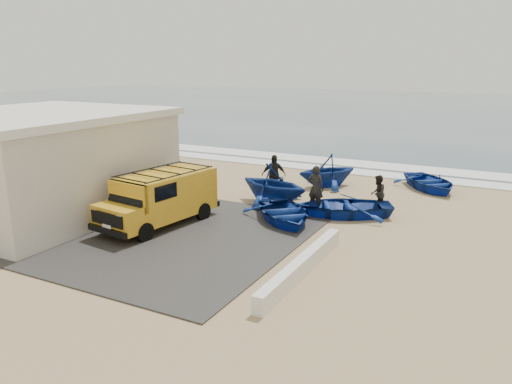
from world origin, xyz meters
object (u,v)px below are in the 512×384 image
at_px(parapet, 302,266).
at_px(boat_near_left, 283,212).
at_px(building, 40,162).
at_px(boat_far_right, 430,182).
at_px(fisherman_back, 274,175).
at_px(van, 161,197).
at_px(boat_far_left, 327,170).
at_px(boat_mid_left, 273,184).
at_px(fisherman_middle, 378,193).
at_px(boat_near_right, 343,206).
at_px(fisherman_front, 316,188).

height_order(parapet, boat_near_left, boat_near_left).
height_order(building, boat_far_right, building).
bearing_deg(boat_far_right, parapet, -135.10).
xyz_separation_m(boat_far_right, fisherman_back, (-6.56, -4.66, 0.61)).
xyz_separation_m(van, boat_far_left, (3.67, 9.06, -0.30)).
distance_m(boat_far_left, boat_far_right, 5.20).
distance_m(boat_mid_left, fisherman_middle, 4.64).
relative_size(boat_near_right, fisherman_front, 2.03).
height_order(boat_far_right, fisherman_front, fisherman_front).
xyz_separation_m(parapet, boat_far_left, (-3.13, 10.93, 0.58)).
bearing_deg(van, parapet, -7.72).
bearing_deg(van, boat_near_left, 39.97).
distance_m(fisherman_front, fisherman_middle, 2.67).
xyz_separation_m(van, fisherman_middle, (7.13, 5.80, -0.36)).
xyz_separation_m(boat_mid_left, fisherman_front, (2.11, -0.12, 0.06)).
distance_m(building, fisherman_back, 10.47).
bearing_deg(boat_near_left, fisherman_front, 33.41).
bearing_deg(building, boat_mid_left, 34.57).
distance_m(boat_near_right, boat_far_right, 6.79).
relative_size(parapet, boat_far_left, 1.84).
height_order(boat_near_left, boat_mid_left, boat_mid_left).
bearing_deg(building, boat_far_left, 46.67).
distance_m(boat_mid_left, fisherman_back, 1.44).
height_order(boat_near_left, fisherman_middle, fisherman_middle).
distance_m(van, fisherman_back, 6.46).
relative_size(boat_far_left, fisherman_front, 1.63).
relative_size(building, parapet, 1.57).
height_order(parapet, boat_far_left, boat_far_left).
bearing_deg(boat_near_right, fisherman_front, -125.87).
bearing_deg(fisherman_front, fisherman_middle, -150.13).
relative_size(building, boat_mid_left, 2.65).
xyz_separation_m(boat_near_right, boat_far_right, (2.53, 6.30, -0.02)).
bearing_deg(parapet, van, 164.64).
bearing_deg(boat_far_right, boat_near_left, -155.61).
distance_m(van, fisherman_front, 6.66).
relative_size(boat_near_left, fisherman_front, 1.99).
xyz_separation_m(van, fisherman_back, (1.98, 6.15, -0.16)).
xyz_separation_m(parapet, van, (-6.80, 1.87, 0.89)).
distance_m(boat_far_left, fisherman_middle, 4.75).
bearing_deg(boat_near_right, fisherman_back, -138.77).
distance_m(building, fisherman_front, 11.86).
bearing_deg(boat_mid_left, boat_near_left, -131.41).
distance_m(fisherman_front, fisherman_back, 3.06).
height_order(boat_far_right, fisherman_back, fisherman_back).
bearing_deg(parapet, boat_near_left, 120.94).
height_order(fisherman_front, fisherman_back, fisherman_back).
height_order(parapet, fisherman_front, fisherman_front).
bearing_deg(boat_near_left, boat_far_left, 52.65).
xyz_separation_m(parapet, boat_mid_left, (-4.21, 6.71, 0.66)).
bearing_deg(boat_far_right, boat_far_left, 162.46).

